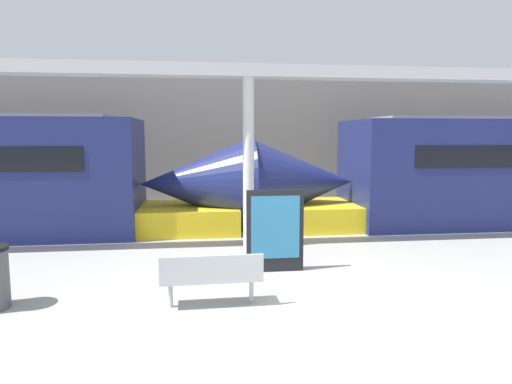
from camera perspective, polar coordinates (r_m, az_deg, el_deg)
ground_plane at (r=7.10m, az=2.78°, el=-14.75°), size 60.00×60.00×0.00m
station_wall at (r=16.53m, az=-3.23°, el=6.50°), size 56.00×0.20×5.00m
bench_near at (r=7.17m, az=-5.57°, el=-10.35°), size 1.59×0.48×0.84m
poster_board at (r=8.87m, az=2.41°, el=-4.84°), size 1.12×0.07×1.61m
support_column_near at (r=10.56m, az=-0.94°, el=3.40°), size 0.26×0.26×3.95m
canopy_beam at (r=10.64m, az=-0.97°, el=14.85°), size 28.00×0.60×0.28m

